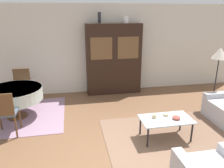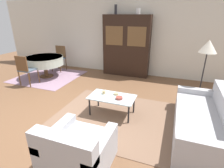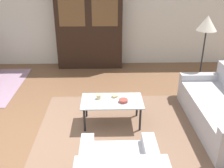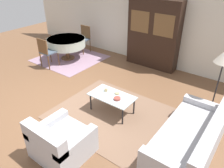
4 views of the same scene
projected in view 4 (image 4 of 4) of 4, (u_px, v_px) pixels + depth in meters
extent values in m
plane|color=brown|center=(62.00, 105.00, 5.36)|extent=(14.00, 14.00, 0.00)
cube|color=beige|center=(141.00, 21.00, 7.21)|extent=(10.00, 0.06, 2.70)
cube|color=brown|center=(115.00, 116.00, 5.00)|extent=(2.73, 2.20, 0.01)
cube|color=gray|center=(70.00, 58.00, 7.87)|extent=(2.11, 2.07, 0.01)
cube|color=#B2B2B7|center=(188.00, 141.00, 3.99)|extent=(0.93, 2.05, 0.45)
cube|color=#B2B2B7|center=(213.00, 133.00, 3.60)|extent=(0.20, 2.05, 0.36)
cube|color=#B2B2B7|center=(168.00, 165.00, 3.19)|extent=(0.93, 0.16, 0.12)
cube|color=#B2B2B7|center=(206.00, 105.00, 4.51)|extent=(0.93, 0.16, 0.12)
cube|color=#B2B2B7|center=(63.00, 144.00, 3.94)|extent=(0.92, 0.90, 0.44)
cube|color=#B2B2B7|center=(44.00, 139.00, 3.50)|extent=(0.92, 0.20, 0.35)
cube|color=#B2B2B7|center=(47.00, 124.00, 4.00)|extent=(0.16, 0.90, 0.12)
cube|color=#B2B2B7|center=(77.00, 142.00, 3.60)|extent=(0.16, 0.90, 0.12)
cylinder|color=black|center=(91.00, 102.00, 5.11)|extent=(0.04, 0.04, 0.42)
cylinder|color=black|center=(123.00, 116.00, 4.64)|extent=(0.04, 0.04, 0.42)
cylinder|color=black|center=(103.00, 93.00, 5.43)|extent=(0.04, 0.04, 0.42)
cylinder|color=black|center=(134.00, 106.00, 4.96)|extent=(0.04, 0.04, 0.42)
cube|color=silver|center=(112.00, 96.00, 4.93)|extent=(1.03, 0.58, 0.02)
cube|color=black|center=(153.00, 34.00, 6.84)|extent=(1.67, 0.40, 2.14)
cube|color=brown|center=(140.00, 22.00, 6.72)|extent=(0.63, 0.01, 0.64)
cube|color=brown|center=(164.00, 26.00, 6.31)|extent=(0.63, 0.01, 0.64)
cylinder|color=brown|center=(68.00, 58.00, 7.88)|extent=(0.48, 0.48, 0.03)
cylinder|color=brown|center=(67.00, 52.00, 7.77)|extent=(0.14, 0.14, 0.44)
cylinder|color=beige|center=(66.00, 43.00, 7.59)|extent=(1.30, 1.30, 0.30)
cylinder|color=beige|center=(66.00, 39.00, 7.52)|extent=(1.31, 1.31, 0.03)
cylinder|color=brown|center=(51.00, 56.00, 7.46)|extent=(0.04, 0.04, 0.47)
cylinder|color=brown|center=(58.00, 59.00, 7.25)|extent=(0.04, 0.04, 0.47)
cylinder|color=brown|center=(41.00, 60.00, 7.18)|extent=(0.04, 0.04, 0.47)
cylinder|color=brown|center=(49.00, 63.00, 6.97)|extent=(0.04, 0.04, 0.47)
cube|color=#475666|center=(49.00, 52.00, 7.09)|extent=(0.44, 0.44, 0.04)
cube|color=brown|center=(42.00, 46.00, 6.83)|extent=(0.44, 0.04, 0.46)
cylinder|color=brown|center=(83.00, 49.00, 8.07)|extent=(0.04, 0.04, 0.47)
cylinder|color=brown|center=(75.00, 46.00, 8.28)|extent=(0.04, 0.04, 0.47)
cylinder|color=brown|center=(90.00, 46.00, 8.35)|extent=(0.04, 0.04, 0.47)
cylinder|color=brown|center=(83.00, 43.00, 8.56)|extent=(0.04, 0.04, 0.47)
cube|color=#475666|center=(82.00, 39.00, 8.19)|extent=(0.44, 0.44, 0.04)
cube|color=brown|center=(86.00, 32.00, 8.20)|extent=(0.44, 0.04, 0.46)
cylinder|color=black|center=(209.00, 116.00, 4.98)|extent=(0.28, 0.28, 0.02)
cylinder|color=black|center=(216.00, 90.00, 4.64)|extent=(0.03, 0.03, 1.34)
cylinder|color=tan|center=(106.00, 90.00, 5.07)|extent=(0.08, 0.08, 0.08)
cylinder|color=#9E4238|center=(117.00, 99.00, 4.77)|extent=(0.15, 0.15, 0.05)
cylinder|color=tan|center=(117.00, 93.00, 4.97)|extent=(0.11, 0.11, 0.04)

